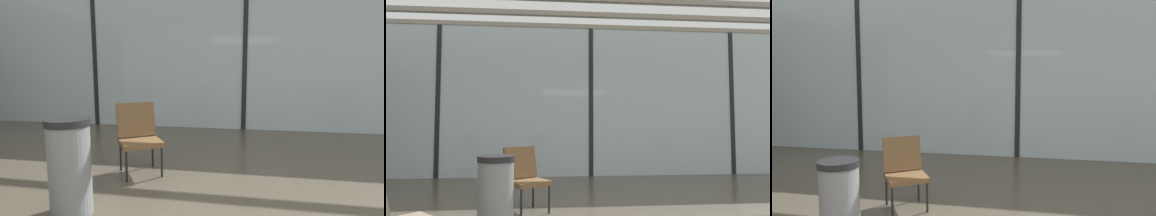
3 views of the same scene
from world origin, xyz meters
TOP-DOWN VIEW (x-y plane):
  - glass_curtain_wall at (0.00, 5.20)m, footprint 14.00×0.08m
  - window_mullion_0 at (-3.50, 5.20)m, footprint 0.10×0.12m
  - window_mullion_1 at (0.00, 5.20)m, footprint 0.10×0.12m
  - window_mullion_2 at (3.50, 5.20)m, footprint 0.10×0.12m
  - parked_airplane at (-1.14, 9.98)m, footprint 14.39×4.35m
  - lounge_chair_3 at (-1.31, 2.26)m, footprint 0.69×0.70m
  - trash_bin at (-1.51, 1.14)m, footprint 0.38×0.38m

SIDE VIEW (x-z plane):
  - trash_bin at x=-1.51m, z-range 0.00..0.86m
  - lounge_chair_3 at x=-1.31m, z-range 0.06..0.93m
  - glass_curtain_wall at x=0.00m, z-range 0.00..3.50m
  - window_mullion_0 at x=-3.50m, z-range 0.00..3.50m
  - window_mullion_1 at x=0.00m, z-range 0.00..3.50m
  - window_mullion_2 at x=3.50m, z-range 0.00..3.50m
  - parked_airplane at x=-1.14m, z-range 0.00..4.35m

